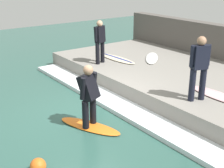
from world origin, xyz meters
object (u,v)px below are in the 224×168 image
at_px(surfboard_spare, 152,58).
at_px(marker_buoy, 38,166).
at_px(surfer_waiting_near, 199,65).
at_px(surfboard_waiting_far, 117,59).
at_px(surfer_riding, 89,93).
at_px(surfboard_waiting_near, 218,95).
at_px(surfer_waiting_far, 100,40).
at_px(surfboard_riding, 90,126).

relative_size(surfboard_spare, marker_buoy, 4.95).
relative_size(surfer_waiting_near, surfboard_waiting_far, 0.89).
relative_size(surfer_riding, surfboard_waiting_far, 0.83).
bearing_deg(surfboard_waiting_near, surfboard_spare, 72.50).
distance_m(surfboard_waiting_near, surfboard_waiting_far, 4.40).
xyz_separation_m(surfboard_waiting_near, marker_buoy, (-4.81, 0.45, -0.41)).
bearing_deg(surfer_waiting_far, surfer_riding, -128.43).
height_order(surfboard_waiting_near, marker_buoy, surfboard_waiting_near).
bearing_deg(surfboard_waiting_far, surfer_riding, -136.43).
height_order(surfboard_waiting_near, surfer_waiting_far, surfer_waiting_far).
bearing_deg(marker_buoy, surfboard_waiting_far, 38.87).
xyz_separation_m(surfboard_waiting_far, marker_buoy, (-4.90, -3.95, -0.41)).
relative_size(surfer_waiting_far, surfboard_waiting_far, 0.82).
bearing_deg(surfboard_spare, surfboard_riding, -151.31).
xyz_separation_m(surfboard_waiting_far, surfboard_spare, (1.09, -0.67, -0.00)).
height_order(surfer_waiting_near, surfer_waiting_far, surfer_waiting_near).
height_order(surfer_waiting_far, surfboard_waiting_far, surfer_waiting_far).
bearing_deg(surfboard_waiting_near, surfboard_waiting_far, 88.90).
xyz_separation_m(surfer_riding, surfboard_waiting_near, (3.05, -1.42, -0.34)).
bearing_deg(surfer_waiting_far, surfer_waiting_near, -89.18).
height_order(surfboard_riding, surfer_riding, surfer_riding).
bearing_deg(marker_buoy, surfer_waiting_near, -3.43).
xyz_separation_m(surfer_waiting_far, surfboard_waiting_far, (0.78, 0.02, -0.81)).
xyz_separation_m(surfboard_waiting_near, surfboard_spare, (1.18, 3.73, 0.00)).
height_order(surfer_riding, surfer_waiting_far, surfer_waiting_far).
distance_m(surfboard_waiting_near, marker_buoy, 4.85).
relative_size(surfboard_riding, surfboard_waiting_near, 1.01).
bearing_deg(surfboard_waiting_far, surfboard_waiting_near, -91.10).
bearing_deg(surfboard_waiting_near, surfboard_riding, 155.06).
distance_m(surfer_waiting_near, surfer_waiting_far, 4.18).
relative_size(surfer_waiting_near, surfboard_waiting_near, 0.94).
bearing_deg(surfer_waiting_near, surfer_waiting_far, 90.82).
bearing_deg(surfboard_waiting_far, surfboard_spare, -31.48).
relative_size(surfboard_waiting_near, surfboard_spare, 1.15).
xyz_separation_m(surfboard_waiting_near, surfer_waiting_far, (-0.70, 4.38, 0.81)).
bearing_deg(surfboard_spare, marker_buoy, -151.30).
distance_m(surfboard_waiting_near, surfer_waiting_far, 4.51).
bearing_deg(surfboard_spare, surfboard_waiting_near, -107.50).
relative_size(surfer_riding, surfer_waiting_far, 1.02).
distance_m(surfboard_riding, surfboard_waiting_far, 4.36).
height_order(surfer_waiting_far, surfboard_spare, surfer_waiting_far).
bearing_deg(surfboard_riding, surfboard_waiting_far, 43.57).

